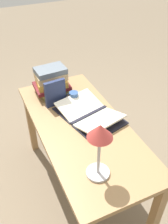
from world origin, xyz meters
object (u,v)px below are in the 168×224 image
at_px(book_standing_upright, 55,93).
at_px(reading_lamp, 100,139).
at_px(book_stack_tall, 51,81).
at_px(coffee_mug, 74,97).
at_px(open_book, 89,114).

distance_m(book_standing_upright, reading_lamp, 0.78).
bearing_deg(reading_lamp, book_stack_tall, -2.00).
bearing_deg(coffee_mug, reading_lamp, 168.46).
height_order(open_book, book_standing_upright, book_standing_upright).
xyz_separation_m(open_book, reading_lamp, (-0.51, 0.18, 0.26)).
xyz_separation_m(book_stack_tall, coffee_mug, (-0.20, -0.12, -0.07)).
bearing_deg(reading_lamp, open_book, -19.89).
distance_m(open_book, reading_lamp, 0.60).
relative_size(reading_lamp, coffee_mug, 4.16).
distance_m(open_book, book_stack_tall, 0.46).
bearing_deg(book_stack_tall, open_book, -160.26).
bearing_deg(reading_lamp, coffee_mug, -11.54).
relative_size(open_book, book_standing_upright, 2.61).
xyz_separation_m(open_book, book_standing_upright, (0.25, 0.18, 0.09)).
height_order(open_book, coffee_mug, coffee_mug).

